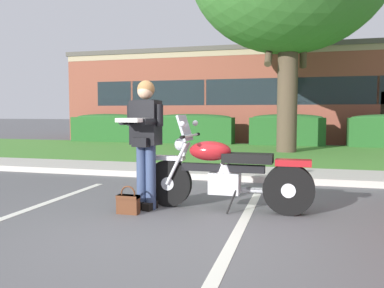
# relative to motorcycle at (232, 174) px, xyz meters

# --- Properties ---
(ground_plane) EXTENTS (140.00, 140.00, 0.00)m
(ground_plane) POSITION_rel_motorcycle_xyz_m (-0.41, -1.09, -0.49)
(ground_plane) COLOR #565659
(curb_strip) EXTENTS (60.00, 0.20, 0.12)m
(curb_strip) POSITION_rel_motorcycle_xyz_m (-0.41, 2.29, -0.43)
(curb_strip) COLOR #B7B2A8
(curb_strip) RESTS_ON ground
(concrete_walk) EXTENTS (60.00, 1.50, 0.08)m
(concrete_walk) POSITION_rel_motorcycle_xyz_m (-0.41, 3.14, -0.45)
(concrete_walk) COLOR #B7B2A8
(concrete_walk) RESTS_ON ground
(grass_lawn) EXTENTS (60.00, 6.84, 0.06)m
(grass_lawn) POSITION_rel_motorcycle_xyz_m (-0.41, 7.31, -0.46)
(grass_lawn) COLOR #478433
(grass_lawn) RESTS_ON ground
(stall_stripe_0) EXTENTS (0.17, 4.40, 0.01)m
(stall_stripe_0) POSITION_rel_motorcycle_xyz_m (-2.61, -0.89, -0.49)
(stall_stripe_0) COLOR silver
(stall_stripe_0) RESTS_ON ground
(stall_stripe_1) EXTENTS (0.17, 4.40, 0.01)m
(stall_stripe_1) POSITION_rel_motorcycle_xyz_m (0.23, -0.89, -0.49)
(stall_stripe_1) COLOR silver
(stall_stripe_1) RESTS_ON ground
(motorcycle) EXTENTS (2.24, 0.82, 1.26)m
(motorcycle) POSITION_rel_motorcycle_xyz_m (0.00, 0.00, 0.00)
(motorcycle) COLOR black
(motorcycle) RESTS_ON ground
(rider_person) EXTENTS (0.53, 0.62, 1.70)m
(rider_person) POSITION_rel_motorcycle_xyz_m (-1.13, -0.23, 0.52)
(rider_person) COLOR black
(rider_person) RESTS_ON ground
(handbag) EXTENTS (0.28, 0.13, 0.36)m
(handbag) POSITION_rel_motorcycle_xyz_m (-1.24, -0.52, -0.34)
(handbag) COLOR #562D19
(handbag) RESTS_ON ground
(hedge_left) EXTENTS (3.14, 0.90, 1.24)m
(hedge_left) POSITION_rel_motorcycle_xyz_m (-7.25, 10.64, 0.16)
(hedge_left) COLOR #235623
(hedge_left) RESTS_ON ground
(hedge_center_left) EXTENTS (3.37, 0.90, 1.24)m
(hedge_center_left) POSITION_rel_motorcycle_xyz_m (-3.48, 10.64, 0.16)
(hedge_center_left) COLOR #235623
(hedge_center_left) RESTS_ON ground
(hedge_center_right) EXTENTS (2.80, 0.90, 1.24)m
(hedge_center_right) POSITION_rel_motorcycle_xyz_m (0.29, 10.64, 0.16)
(hedge_center_right) COLOR #235623
(hedge_center_right) RESTS_ON ground
(brick_building) EXTENTS (20.33, 8.82, 4.13)m
(brick_building) POSITION_rel_motorcycle_xyz_m (0.21, 16.10, 1.58)
(brick_building) COLOR brown
(brick_building) RESTS_ON ground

